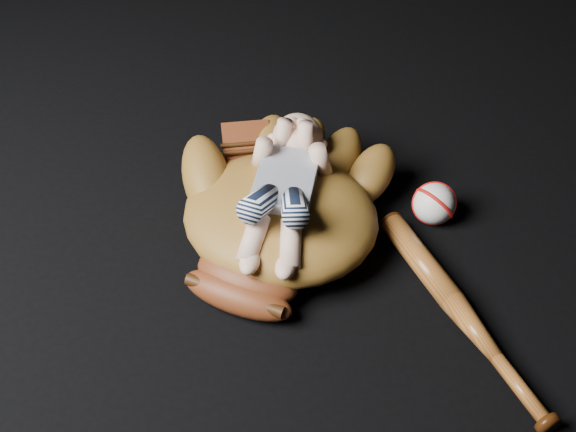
{
  "coord_description": "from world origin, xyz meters",
  "views": [
    {
      "loc": [
        0.09,
        -0.9,
        1.0
      ],
      "look_at": [
        0.04,
        0.04,
        0.09
      ],
      "focal_mm": 45.0,
      "sensor_mm": 36.0,
      "label": 1
    }
  ],
  "objects": [
    {
      "name": "baseball_glove",
      "position": [
        0.02,
        0.06,
        0.08
      ],
      "size": [
        0.62,
        0.65,
        0.16
      ],
      "primitive_type": null,
      "rotation": [
        0.0,
        0.0,
        -0.37
      ],
      "color": "brown",
      "rests_on": "ground"
    },
    {
      "name": "newborn_baby",
      "position": [
        0.03,
        0.06,
        0.14
      ],
      "size": [
        0.22,
        0.4,
        0.15
      ],
      "primitive_type": null,
      "rotation": [
        0.0,
        0.0,
        -0.12
      ],
      "color": "#DEAC8F",
      "rests_on": "baseball_glove"
    },
    {
      "name": "baseball_bat",
      "position": [
        0.35,
        -0.12,
        0.02
      ],
      "size": [
        0.26,
        0.45,
        0.05
      ],
      "primitive_type": null,
      "rotation": [
        0.0,
        0.0,
        0.47
      ],
      "color": "brown",
      "rests_on": "ground"
    },
    {
      "name": "baseball",
      "position": [
        0.32,
        0.14,
        0.04
      ],
      "size": [
        0.11,
        0.11,
        0.08
      ],
      "primitive_type": "sphere",
      "rotation": [
        0.0,
        0.0,
        -0.44
      ],
      "color": "white",
      "rests_on": "ground"
    }
  ]
}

